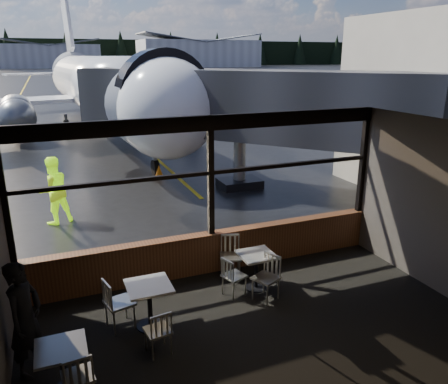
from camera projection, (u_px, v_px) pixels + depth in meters
ground_plane at (56, 74)px, 116.18m from camera, size 520.00×520.00×0.00m
carpet_floor at (274, 349)px, 7.21m from camera, size 8.00×6.00×0.01m
ceiling at (283, 141)px, 6.17m from camera, size 8.00×6.00×0.04m
wall_back at (435, 384)px, 4.04m from camera, size 8.00×0.04×3.50m
window_sill at (211, 253)px, 9.74m from camera, size 8.00×0.28×0.90m
window_header at (210, 123)px, 8.87m from camera, size 8.00×0.18×0.30m
mullion_left at (4, 199)px, 7.81m from camera, size 0.12×0.12×2.60m
mullion_centre at (211, 177)px, 9.22m from camera, size 0.12×0.12×2.60m
mullion_right at (363, 161)px, 10.62m from camera, size 0.12×0.12×2.60m
window_transom at (211, 173)px, 9.19m from camera, size 8.00×0.10×0.08m
airliner at (98, 46)px, 26.27m from camera, size 30.22×35.60×10.43m
jet_bridge at (253, 123)px, 15.31m from camera, size 9.01×11.01×4.80m
cafe_table_near at (256, 271)px, 9.04m from camera, size 0.71×0.71×0.78m
cafe_table_mid at (150, 306)px, 7.72m from camera, size 0.76×0.76×0.84m
cafe_table_left at (64, 370)px, 6.20m from camera, size 0.69×0.69×0.76m
chair_near_e at (266, 278)px, 8.57m from camera, size 0.68×0.68×0.94m
chair_near_w at (234, 276)px, 8.75m from camera, size 0.59×0.59×0.85m
chair_near_n at (231, 257)px, 9.49m from camera, size 0.65×0.65×0.94m
chair_mid_s at (158, 331)px, 7.04m from camera, size 0.50×0.50×0.82m
chair_mid_w at (120, 303)px, 7.69m from camera, size 0.63×0.63×0.96m
chair_left_s at (78, 377)px, 5.99m from camera, size 0.52×0.52×0.88m
passenger at (25, 319)px, 6.47m from camera, size 0.72×0.80×1.84m
ground_crew at (53, 190)px, 12.45m from camera, size 1.16×1.04×1.96m
cone_nose at (159, 171)px, 17.51m from camera, size 0.34×0.34×0.48m
hangar_mid at (49, 55)px, 172.27m from camera, size 38.00×15.00×10.00m
hangar_right at (199, 53)px, 187.08m from camera, size 50.00×20.00×12.00m
fuel_tank_c at (22, 60)px, 166.66m from camera, size 8.00×8.00×6.00m
treeline at (48, 53)px, 194.12m from camera, size 360.00×3.00×12.00m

